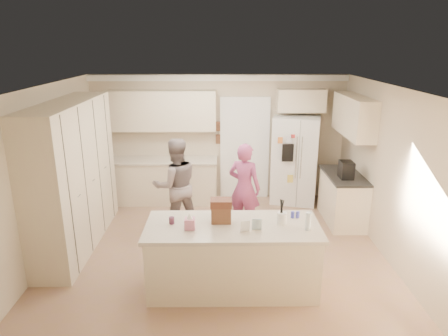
{
  "coord_description": "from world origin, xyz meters",
  "views": [
    {
      "loc": [
        0.04,
        -5.84,
        3.2
      ],
      "look_at": [
        0.1,
        0.35,
        1.25
      ],
      "focal_mm": 32.0,
      "sensor_mm": 36.0,
      "label": 1
    }
  ],
  "objects_px": {
    "coffee_maker": "(346,170)",
    "dollhouse_body": "(221,214)",
    "utensil_crock": "(282,218)",
    "tissue_box": "(190,224)",
    "teen_boy": "(176,185)",
    "island_base": "(232,258)",
    "teen_girl": "(244,188)",
    "refrigerator": "(295,160)"
  },
  "relations": [
    {
      "from": "teen_girl",
      "to": "refrigerator",
      "type": "bearing_deg",
      "value": -105.01
    },
    {
      "from": "utensil_crock",
      "to": "refrigerator",
      "type": "bearing_deg",
      "value": 76.7
    },
    {
      "from": "refrigerator",
      "to": "island_base",
      "type": "xyz_separation_m",
      "value": [
        -1.37,
        -3.11,
        -0.46
      ]
    },
    {
      "from": "refrigerator",
      "to": "coffee_maker",
      "type": "height_order",
      "value": "refrigerator"
    },
    {
      "from": "refrigerator",
      "to": "teen_boy",
      "type": "relative_size",
      "value": 1.08
    },
    {
      "from": "refrigerator",
      "to": "teen_girl",
      "type": "bearing_deg",
      "value": -115.01
    },
    {
      "from": "tissue_box",
      "to": "teen_boy",
      "type": "distance_m",
      "value": 1.93
    },
    {
      "from": "refrigerator",
      "to": "teen_boy",
      "type": "height_order",
      "value": "refrigerator"
    },
    {
      "from": "coffee_maker",
      "to": "teen_girl",
      "type": "xyz_separation_m",
      "value": [
        -1.79,
        -0.15,
        -0.28
      ]
    },
    {
      "from": "tissue_box",
      "to": "teen_girl",
      "type": "relative_size",
      "value": 0.09
    },
    {
      "from": "coffee_maker",
      "to": "utensil_crock",
      "type": "height_order",
      "value": "coffee_maker"
    },
    {
      "from": "refrigerator",
      "to": "teen_boy",
      "type": "distance_m",
      "value": 2.66
    },
    {
      "from": "tissue_box",
      "to": "teen_girl",
      "type": "xyz_separation_m",
      "value": [
        0.81,
        1.85,
        -0.2
      ]
    },
    {
      "from": "island_base",
      "to": "teen_girl",
      "type": "height_order",
      "value": "teen_girl"
    },
    {
      "from": "coffee_maker",
      "to": "teen_boy",
      "type": "relative_size",
      "value": 0.18
    },
    {
      "from": "utensil_crock",
      "to": "dollhouse_body",
      "type": "bearing_deg",
      "value": 176.42
    },
    {
      "from": "coffee_maker",
      "to": "teen_girl",
      "type": "height_order",
      "value": "teen_girl"
    },
    {
      "from": "dollhouse_body",
      "to": "teen_boy",
      "type": "bearing_deg",
      "value": 114.98
    },
    {
      "from": "island_base",
      "to": "dollhouse_body",
      "type": "height_order",
      "value": "dollhouse_body"
    },
    {
      "from": "teen_boy",
      "to": "dollhouse_body",
      "type": "bearing_deg",
      "value": 95.56
    },
    {
      "from": "teen_boy",
      "to": "teen_girl",
      "type": "bearing_deg",
      "value": 159.19
    },
    {
      "from": "dollhouse_body",
      "to": "utensil_crock",
      "type": "bearing_deg",
      "value": -3.58
    },
    {
      "from": "refrigerator",
      "to": "utensil_crock",
      "type": "distance_m",
      "value": 3.14
    },
    {
      "from": "utensil_crock",
      "to": "tissue_box",
      "type": "relative_size",
      "value": 1.07
    },
    {
      "from": "utensil_crock",
      "to": "dollhouse_body",
      "type": "distance_m",
      "value": 0.8
    },
    {
      "from": "utensil_crock",
      "to": "teen_girl",
      "type": "xyz_separation_m",
      "value": [
        -0.39,
        1.7,
        -0.21
      ]
    },
    {
      "from": "utensil_crock",
      "to": "dollhouse_body",
      "type": "height_order",
      "value": "dollhouse_body"
    },
    {
      "from": "dollhouse_body",
      "to": "refrigerator",
      "type": "bearing_deg",
      "value": 63.16
    },
    {
      "from": "coffee_maker",
      "to": "teen_girl",
      "type": "distance_m",
      "value": 1.82
    },
    {
      "from": "tissue_box",
      "to": "teen_girl",
      "type": "height_order",
      "value": "teen_girl"
    },
    {
      "from": "tissue_box",
      "to": "coffee_maker",
      "type": "bearing_deg",
      "value": 37.57
    },
    {
      "from": "coffee_maker",
      "to": "dollhouse_body",
      "type": "height_order",
      "value": "coffee_maker"
    },
    {
      "from": "refrigerator",
      "to": "utensil_crock",
      "type": "bearing_deg",
      "value": -88.85
    },
    {
      "from": "teen_girl",
      "to": "utensil_crock",
      "type": "bearing_deg",
      "value": 127.47
    },
    {
      "from": "island_base",
      "to": "teen_boy",
      "type": "height_order",
      "value": "teen_boy"
    },
    {
      "from": "refrigerator",
      "to": "island_base",
      "type": "relative_size",
      "value": 0.82
    },
    {
      "from": "teen_boy",
      "to": "utensil_crock",
      "type": "bearing_deg",
      "value": 113.03
    },
    {
      "from": "utensil_crock",
      "to": "teen_boy",
      "type": "xyz_separation_m",
      "value": [
        -1.58,
        1.73,
        -0.17
      ]
    },
    {
      "from": "island_base",
      "to": "teen_boy",
      "type": "bearing_deg",
      "value": 117.66
    },
    {
      "from": "tissue_box",
      "to": "island_base",
      "type": "bearing_deg",
      "value": 10.3
    },
    {
      "from": "refrigerator",
      "to": "utensil_crock",
      "type": "relative_size",
      "value": 12.0
    },
    {
      "from": "teen_girl",
      "to": "teen_boy",
      "type": "bearing_deg",
      "value": 23.05
    }
  ]
}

